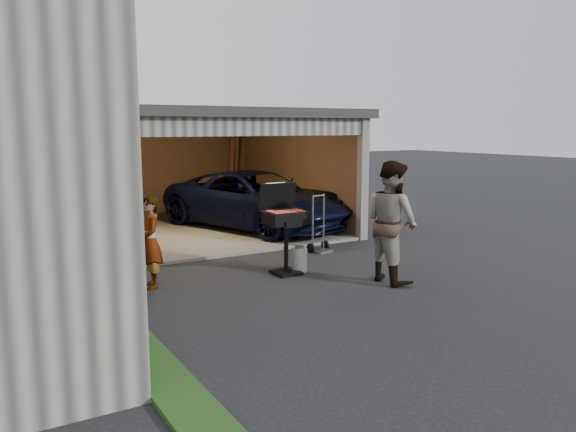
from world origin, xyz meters
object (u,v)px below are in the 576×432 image
woman (151,242)px  plywood_panel (93,283)px  minivan (256,202)px  propane_tank (299,260)px  bbq_grill (285,221)px  hand_truck (320,241)px  man (391,222)px

woman → plywood_panel: size_ratio=1.71×
minivan → propane_tank: (-1.22, -3.97, -0.49)m
bbq_grill → propane_tank: 0.78m
plywood_panel → hand_truck: (4.78, 1.57, -0.20)m
propane_tank → hand_truck: (1.19, 1.13, 0.02)m
propane_tank → man: bearing=-53.1°
bbq_grill → plywood_panel: bbq_grill is taller
bbq_grill → propane_tank: (0.29, -0.01, -0.72)m
woman → propane_tank: bearing=88.0°
minivan → propane_tank: minivan is taller
woman → plywood_panel: bearing=-47.3°
man → hand_truck: bearing=-4.2°
minivan → bbq_grill: size_ratio=3.19×
bbq_grill → propane_tank: bbq_grill is taller
propane_tank → hand_truck: size_ratio=0.35×
woman → plywood_panel: (-1.06, -0.79, -0.31)m
woman → hand_truck: (3.72, 0.78, -0.51)m
minivan → man: 5.27m
man → hand_truck: size_ratio=1.69×
woman → bbq_grill: bbq_grill is taller
woman → minivan: bearing=139.9°
man → bbq_grill: 1.80m
minivan → woman: woman is taller
plywood_panel → woman: bearing=36.7°
bbq_grill → plywood_panel: size_ratio=1.82×
minivan → plywood_panel: size_ratio=5.80×
woman → bbq_grill: size_ratio=0.94×
plywood_panel → man: bearing=-10.5°
propane_tank → plywood_panel: bearing=-173.1°
propane_tank → bbq_grill: bearing=178.1°
woman → man: 3.87m
bbq_grill → hand_truck: (1.48, 1.12, -0.70)m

